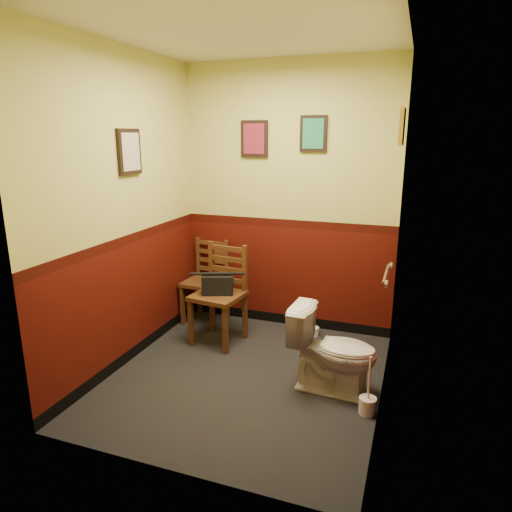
{
  "coord_description": "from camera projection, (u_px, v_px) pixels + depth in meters",
  "views": [
    {
      "loc": [
        1.25,
        -3.25,
        1.99
      ],
      "look_at": [
        0.0,
        0.25,
        1.0
      ],
      "focal_mm": 32.0,
      "sensor_mm": 36.0,
      "label": 1
    }
  ],
  "objects": [
    {
      "name": "toilet",
      "position": [
        333.0,
        351.0,
        3.59
      ],
      "size": [
        0.72,
        0.43,
        0.68
      ],
      "primitive_type": "imported",
      "rotation": [
        0.0,
        0.0,
        1.51
      ],
      "color": "white",
      "rests_on": "floor"
    },
    {
      "name": "framed_print_back_b",
      "position": [
        313.0,
        134.0,
        4.35
      ],
      "size": [
        0.26,
        0.04,
        0.34
      ],
      "color": "black",
      "rests_on": "wall_back"
    },
    {
      "name": "wall_right",
      "position": [
        393.0,
        230.0,
        3.17
      ],
      "size": [
        0.0,
        2.4,
        2.7
      ],
      "primitive_type": "cube",
      "rotation": [
        1.57,
        0.0,
        -1.57
      ],
      "color": "#430D08",
      "rests_on": "ground"
    },
    {
      "name": "wall_back",
      "position": [
        288.0,
        200.0,
        4.62
      ],
      "size": [
        2.2,
        0.0,
        2.7
      ],
      "primitive_type": "cube",
      "rotation": [
        1.57,
        0.0,
        0.0
      ],
      "color": "#430D08",
      "rests_on": "ground"
    },
    {
      "name": "wall_front",
      "position": [
        165.0,
        258.0,
        2.43
      ],
      "size": [
        2.2,
        0.0,
        2.7
      ],
      "primitive_type": "cube",
      "rotation": [
        -1.57,
        0.0,
        0.0
      ],
      "color": "#430D08",
      "rests_on": "ground"
    },
    {
      "name": "chair_right",
      "position": [
        220.0,
        294.0,
        4.45
      ],
      "size": [
        0.5,
        0.5,
        0.96
      ],
      "rotation": [
        0.0,
        0.0,
        -0.12
      ],
      "color": "#58341A",
      "rests_on": "floor"
    },
    {
      "name": "framed_print_right",
      "position": [
        402.0,
        127.0,
        3.54
      ],
      "size": [
        0.04,
        0.34,
        0.28
      ],
      "color": "olive",
      "rests_on": "wall_right"
    },
    {
      "name": "framed_print_back_a",
      "position": [
        254.0,
        139.0,
        4.56
      ],
      "size": [
        0.28,
        0.04,
        0.36
      ],
      "color": "black",
      "rests_on": "wall_back"
    },
    {
      "name": "framed_print_left",
      "position": [
        129.0,
        152.0,
        3.84
      ],
      "size": [
        0.04,
        0.3,
        0.38
      ],
      "color": "black",
      "rests_on": "wall_left"
    },
    {
      "name": "floor",
      "position": [
        246.0,
        377.0,
        3.87
      ],
      "size": [
        2.2,
        2.4,
        0.0
      ],
      "primitive_type": "cube",
      "color": "black",
      "rests_on": "ground"
    },
    {
      "name": "tp_stack",
      "position": [
        309.0,
        328.0,
        4.67
      ],
      "size": [
        0.21,
        0.11,
        0.18
      ],
      "color": "silver",
      "rests_on": "floor"
    },
    {
      "name": "grab_bar",
      "position": [
        387.0,
        274.0,
        3.51
      ],
      "size": [
        0.05,
        0.56,
        0.06
      ],
      "color": "silver",
      "rests_on": "wall_right"
    },
    {
      "name": "ceiling",
      "position": [
        244.0,
        29.0,
        3.18
      ],
      "size": [
        2.2,
        2.4,
        0.0
      ],
      "primitive_type": "cube",
      "rotation": [
        3.14,
        0.0,
        0.0
      ],
      "color": "silver",
      "rests_on": "ground"
    },
    {
      "name": "chair_left",
      "position": [
        207.0,
        281.0,
        4.96
      ],
      "size": [
        0.44,
        0.44,
        0.89
      ],
      "rotation": [
        0.0,
        0.0,
        -0.06
      ],
      "color": "#58341A",
      "rests_on": "floor"
    },
    {
      "name": "handbag",
      "position": [
        218.0,
        284.0,
        4.38
      ],
      "size": [
        0.33,
        0.24,
        0.22
      ],
      "rotation": [
        0.0,
        0.0,
        0.37
      ],
      "color": "black",
      "rests_on": "chair_right"
    },
    {
      "name": "wall_left",
      "position": [
        125.0,
        212.0,
        3.88
      ],
      "size": [
        0.0,
        2.4,
        2.7
      ],
      "primitive_type": "cube",
      "rotation": [
        1.57,
        0.0,
        1.57
      ],
      "color": "#430D08",
      "rests_on": "ground"
    },
    {
      "name": "toilet_brush",
      "position": [
        368.0,
        404.0,
        3.34
      ],
      "size": [
        0.13,
        0.13,
        0.46
      ],
      "color": "silver",
      "rests_on": "floor"
    }
  ]
}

